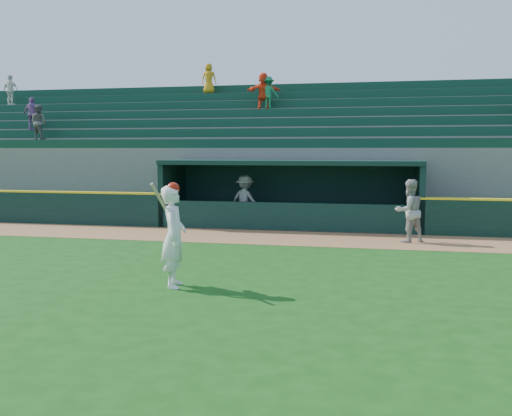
# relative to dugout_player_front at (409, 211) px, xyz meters

# --- Properties ---
(ground) EXTENTS (120.00, 120.00, 0.00)m
(ground) POSITION_rel_dugout_player_front_xyz_m (-4.10, -4.86, -0.97)
(ground) COLOR #154711
(ground) RESTS_ON ground
(warning_track) EXTENTS (40.00, 3.00, 0.01)m
(warning_track) POSITION_rel_dugout_player_front_xyz_m (-4.10, 0.04, -0.96)
(warning_track) COLOR #96663C
(warning_track) RESTS_ON ground
(dugout_player_front) EXTENTS (1.19, 1.11, 1.94)m
(dugout_player_front) POSITION_rel_dugout_player_front_xyz_m (0.00, 0.00, 0.00)
(dugout_player_front) COLOR #9B9A96
(dugout_player_front) RESTS_ON ground
(dugout_player_inside) EXTENTS (1.39, 1.08, 1.89)m
(dugout_player_inside) POSITION_rel_dugout_player_front_xyz_m (-5.84, 2.84, -0.03)
(dugout_player_inside) COLOR #ABABA6
(dugout_player_inside) RESTS_ON ground
(dugout) EXTENTS (9.40, 2.80, 2.46)m
(dugout) POSITION_rel_dugout_player_front_xyz_m (-4.10, 3.14, 0.39)
(dugout) COLOR #61615C
(dugout) RESTS_ON ground
(stands) EXTENTS (34.50, 6.28, 7.53)m
(stands) POSITION_rel_dugout_player_front_xyz_m (-4.11, 7.71, 1.42)
(stands) COLOR slate
(stands) RESTS_ON ground
(batter_at_plate) EXTENTS (0.67, 0.88, 2.19)m
(batter_at_plate) POSITION_rel_dugout_player_front_xyz_m (-5.05, -6.95, 0.11)
(batter_at_plate) COLOR white
(batter_at_plate) RESTS_ON ground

